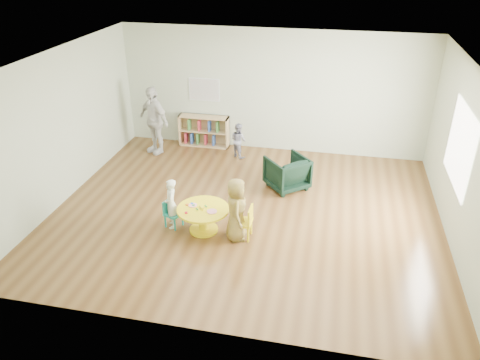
{
  "coord_description": "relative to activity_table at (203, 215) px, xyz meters",
  "views": [
    {
      "loc": [
        1.44,
        -7.26,
        4.54
      ],
      "look_at": [
        -0.05,
        -0.3,
        0.81
      ],
      "focal_mm": 35.0,
      "sensor_mm": 36.0,
      "label": 1
    }
  ],
  "objects": [
    {
      "name": "kid_chair_right",
      "position": [
        0.74,
        -0.05,
        0.01
      ],
      "size": [
        0.32,
        0.32,
        0.59
      ],
      "rotation": [
        0.0,
        0.0,
        1.56
      ],
      "color": "yellow",
      "rests_on": "ground"
    },
    {
      "name": "adult_caretaker",
      "position": [
        -2.02,
        2.99,
        0.48
      ],
      "size": [
        0.99,
        0.79,
        1.58
      ],
      "primitive_type": "imported",
      "rotation": [
        0.0,
        0.0,
        -0.51
      ],
      "color": "silver",
      "rests_on": "ground"
    },
    {
      "name": "kid_chair_left",
      "position": [
        -0.58,
        0.04,
        -0.04
      ],
      "size": [
        0.34,
        0.34,
        0.5
      ],
      "rotation": [
        0.0,
        0.0,
        -1.92
      ],
      "color": "teal",
      "rests_on": "ground"
    },
    {
      "name": "toddler",
      "position": [
        -0.06,
        3.13,
        0.1
      ],
      "size": [
        0.5,
        0.48,
        0.81
      ],
      "primitive_type": "imported",
      "rotation": [
        0.0,
        0.0,
        2.51
      ],
      "color": "#1C2046",
      "rests_on": "ground"
    },
    {
      "name": "armchair",
      "position": [
        1.21,
        1.85,
        0.03
      ],
      "size": [
        1.03,
        1.03,
        0.68
      ],
      "primitive_type": "imported",
      "rotation": [
        0.0,
        0.0,
        3.85
      ],
      "color": "black",
      "rests_on": "ground"
    },
    {
      "name": "room",
      "position": [
        0.6,
        0.76,
        1.58
      ],
      "size": [
        7.1,
        7.0,
        2.8
      ],
      "color": "brown",
      "rests_on": "ground"
    },
    {
      "name": "alphabet_poster",
      "position": [
        -1.01,
        3.74,
        1.04
      ],
      "size": [
        0.74,
        0.01,
        0.54
      ],
      "color": "white",
      "rests_on": "ground"
    },
    {
      "name": "activity_table",
      "position": [
        0.0,
        0.0,
        0.0
      ],
      "size": [
        0.89,
        0.89,
        0.49
      ],
      "rotation": [
        0.0,
        0.0,
        -0.1
      ],
      "color": "yellow",
      "rests_on": "ground"
    },
    {
      "name": "child_right",
      "position": [
        0.6,
        -0.1,
        0.25
      ],
      "size": [
        0.47,
        0.61,
        1.11
      ],
      "primitive_type": "imported",
      "rotation": [
        0.0,
        0.0,
        1.81
      ],
      "color": "yellow",
      "rests_on": "ground"
    },
    {
      "name": "bookshelf",
      "position": [
        -1.02,
        3.61,
        0.06
      ],
      "size": [
        1.2,
        0.3,
        0.75
      ],
      "color": "tan",
      "rests_on": "ground"
    },
    {
      "name": "child_left",
      "position": [
        -0.57,
        0.02,
        0.14
      ],
      "size": [
        0.32,
        0.38,
        0.91
      ],
      "primitive_type": "imported",
      "rotation": [
        0.0,
        0.0,
        -1.23
      ],
      "color": "white",
      "rests_on": "ground"
    }
  ]
}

